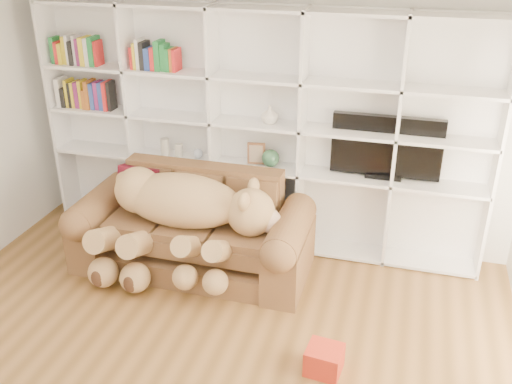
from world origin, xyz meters
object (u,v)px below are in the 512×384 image
(sofa, at_px, (194,233))
(gift_box, at_px, (324,360))
(teddy_bear, at_px, (180,214))
(tv, at_px, (386,148))

(sofa, xyz_separation_m, gift_box, (1.47, -1.11, -0.25))
(sofa, height_order, teddy_bear, teddy_bear)
(sofa, height_order, tv, tv)
(teddy_bear, xyz_separation_m, tv, (1.74, 0.87, 0.51))
(tv, bearing_deg, teddy_bear, -153.42)
(teddy_bear, height_order, gift_box, teddy_bear)
(teddy_bear, bearing_deg, tv, 21.46)
(sofa, height_order, gift_box, sofa)
(teddy_bear, xyz_separation_m, gift_box, (1.52, -0.92, -0.55))
(teddy_bear, distance_m, gift_box, 1.86)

